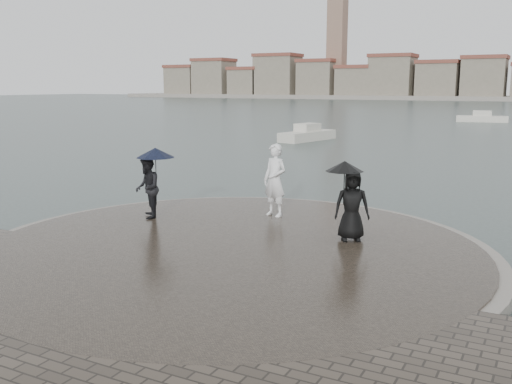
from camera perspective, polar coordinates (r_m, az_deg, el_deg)
The scene contains 8 objects.
ground at distance 11.12m, azimuth -11.85°, elevation -11.45°, with size 400.00×400.00×0.00m, color #2B3835.
kerb_ring at distance 13.78m, azimuth -2.54°, elevation -6.17°, with size 12.50×12.50×0.32m, color gray.
quay_tip at distance 13.77m, azimuth -2.54°, elevation -6.08°, with size 11.90×11.90×0.36m, color #2D261E.
statue at distance 16.57m, azimuth 1.90°, elevation 1.19°, with size 0.77×0.51×2.12m, color white.
visitor_left at distance 16.56m, azimuth -10.62°, elevation 1.28°, with size 1.33×1.20×2.04m.
visitor_right at distance 14.18m, azimuth 9.41°, elevation -0.47°, with size 1.23×1.01×1.95m.
far_skyline at distance 169.08m, azimuth 23.81°, elevation 10.25°, with size 260.00×20.00×37.00m.
boats at distance 54.19m, azimuth 24.26°, elevation 5.72°, with size 34.85×33.80×1.50m.
Camera 1 is at (6.68, -7.87, 4.14)m, focal length 40.00 mm.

